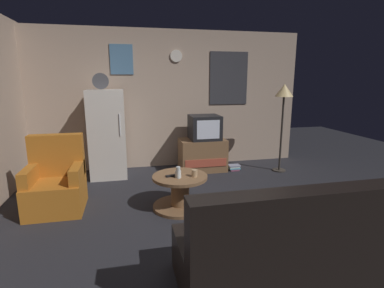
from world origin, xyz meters
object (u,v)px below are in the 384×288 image
crt_tv (205,127)px  couch (284,250)px  coffee_table (180,192)px  mug_ceramic_tan (194,173)px  fridge (107,134)px  tv_stand (202,155)px  book_stack (234,167)px  mug_ceramic_white (178,174)px  remote_control (171,176)px  armchair (56,184)px  standing_lamp (284,97)px  wine_glass (178,172)px

crt_tv → couch: crt_tv is taller
coffee_table → mug_ceramic_tan: 0.33m
fridge → tv_stand: bearing=-1.0°
book_stack → mug_ceramic_white: bearing=-131.7°
tv_stand → couch: couch is taller
crt_tv → coffee_table: bearing=-115.7°
remote_control → armchair: 1.51m
armchair → crt_tv: bearing=27.7°
book_stack → tv_stand: bearing=166.6°
tv_stand → book_stack: 0.64m
fridge → remote_control: (0.87, -1.59, -0.30)m
standing_lamp → book_stack: 1.55m
remote_control → crt_tv: bearing=48.9°
crt_tv → mug_ceramic_white: size_ratio=6.00×
armchair → book_stack: (2.86, 1.08, -0.29)m
crt_tv → wine_glass: size_ratio=3.60×
remote_control → wine_glass: bearing=-59.5°
fridge → armchair: (-0.60, -1.25, -0.42)m
crt_tv → couch: 3.24m
tv_stand → coffee_table: 1.69m
tv_stand → remote_control: bearing=-117.7°
wine_glass → armchair: 1.61m
crt_tv → mug_ceramic_tan: (-0.56, -1.62, -0.32)m
crt_tv → mug_ceramic_tan: bearing=-109.2°
tv_stand → standing_lamp: 1.78m
tv_stand → book_stack: bearing=-13.4°
remote_control → armchair: armchair is taller
coffee_table → wine_glass: 0.32m
mug_ceramic_tan → book_stack: 1.90m
standing_lamp → wine_glass: 2.62m
fridge → wine_glass: size_ratio=11.80×
coffee_table → book_stack: size_ratio=3.32×
tv_stand → wine_glass: 1.81m
wine_glass → fridge: bearing=119.4°
fridge → tv_stand: fridge is taller
tv_stand → mug_ceramic_white: tv_stand is taller
mug_ceramic_tan → book_stack: mug_ceramic_tan is taller
tv_stand → wine_glass: (-0.74, -1.64, 0.23)m
standing_lamp → armchair: 3.91m
couch → armchair: bearing=137.2°
standing_lamp → coffee_table: 2.66m
crt_tv → mug_ceramic_white: (-0.78, -1.61, -0.32)m
wine_glass → mug_ceramic_tan: size_ratio=1.67×
mug_ceramic_white → armchair: (-1.54, 0.40, -0.15)m
coffee_table → standing_lamp: bearing=29.5°
remote_control → book_stack: size_ratio=0.69×
book_stack → armchair: bearing=-159.3°
standing_lamp → mug_ceramic_white: (-2.13, -1.26, -0.87)m
coffee_table → book_stack: bearing=47.6°
coffee_table → book_stack: 1.91m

